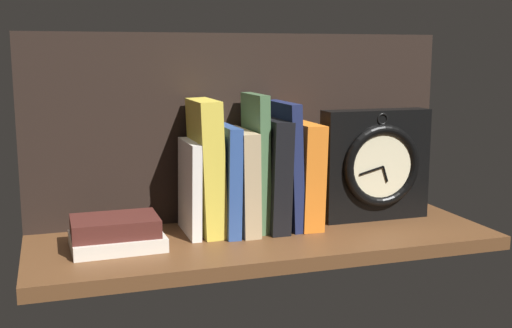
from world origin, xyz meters
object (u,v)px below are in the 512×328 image
Objects in this scene: book_stack_side at (116,233)px; book_navy_bierce at (285,164)px; book_blue_modern at (225,178)px; framed_clock at (376,165)px; book_yellow_seinlanguage at (206,167)px; book_black_skeptic at (270,173)px; book_green_romantic at (255,162)px; book_white_catcher at (190,188)px; book_orange_pandolfini at (302,174)px; book_tan_shortstories at (240,180)px.

book_navy_bierce is at bearing 8.49° from book_stack_side.
framed_clock is at bearing -2.28° from book_blue_modern.
framed_clock is 53.20cm from book_stack_side.
book_blue_modern is at bearing 177.72° from framed_clock.
book_yellow_seinlanguage is 12.78cm from book_black_skeptic.
book_navy_bierce is at bearing 0.00° from book_black_skeptic.
book_green_romantic reaches higher than book_blue_modern.
book_yellow_seinlanguage reaches higher than book_white_catcher.
book_green_romantic is at bearing 0.00° from book_yellow_seinlanguage.
book_black_skeptic is at bearing 0.00° from book_blue_modern.
book_blue_modern is at bearing 180.00° from book_orange_pandolfini.
book_navy_bierce reaches higher than book_tan_shortstories.
book_green_romantic is 25.51cm from framed_clock.
book_white_catcher is 0.67× the size of book_green_romantic.
book_orange_pandolfini is (12.55, 0.00, 0.47)cm from book_tan_shortstories.
book_black_skeptic reaches higher than book_white_catcher.
book_orange_pandolfini is (15.66, 0.00, -0.05)cm from book_blue_modern.
book_white_catcher is 13.42cm from book_green_romantic.
book_white_catcher is 1.08× the size of book_stack_side.
book_green_romantic is at bearing 0.00° from book_white_catcher.
book_orange_pandolfini is (3.42, -0.00, -2.03)cm from book_navy_bierce.
book_tan_shortstories is 0.86× the size of framed_clock.
book_yellow_seinlanguage is 1.30× the size of book_tan_shortstories.
framed_clock is (15.74, -1.25, 1.12)cm from book_orange_pandolfini.
book_tan_shortstories is 4.40cm from book_green_romantic.
book_tan_shortstories is 9.47cm from book_navy_bierce.
book_green_romantic is 1.07× the size of book_navy_bierce.
book_navy_bierce reaches higher than book_orange_pandolfini.
book_stack_side is at bearing -171.51° from book_navy_bierce.
book_black_skeptic reaches higher than book_tan_shortstories.
book_navy_bierce is (6.27, 0.00, -0.84)cm from book_green_romantic.
framed_clock is at bearing -2.53° from book_tan_shortstories.
book_orange_pandolfini is (9.68, 0.00, -2.87)cm from book_green_romantic.
book_stack_side is at bearing -175.95° from framed_clock.
book_green_romantic is at bearing 180.00° from book_black_skeptic.
framed_clock is at bearing -3.20° from book_black_skeptic.
book_navy_bierce is at bearing 0.00° from book_green_romantic.
book_yellow_seinlanguage is 4.27cm from book_blue_modern.
book_green_romantic is at bearing 177.19° from framed_clock.
book_navy_bierce is at bearing 180.00° from book_orange_pandolfini.
book_white_catcher is 0.87× the size of book_orange_pandolfini.
book_navy_bierce is (9.13, 0.00, 2.50)cm from book_tan_shortstories.
book_navy_bierce is 3.98cm from book_orange_pandolfini.
book_orange_pandolfini is at bearing 175.46° from framed_clock.
book_yellow_seinlanguage is 34.99cm from framed_clock.
book_navy_bierce is 19.22cm from framed_clock.
book_navy_bierce is at bearing 0.00° from book_tan_shortstories.
book_navy_bierce reaches higher than book_black_skeptic.
book_tan_shortstories is 28.36cm from framed_clock.
book_yellow_seinlanguage is 1.24× the size of book_orange_pandolfini.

